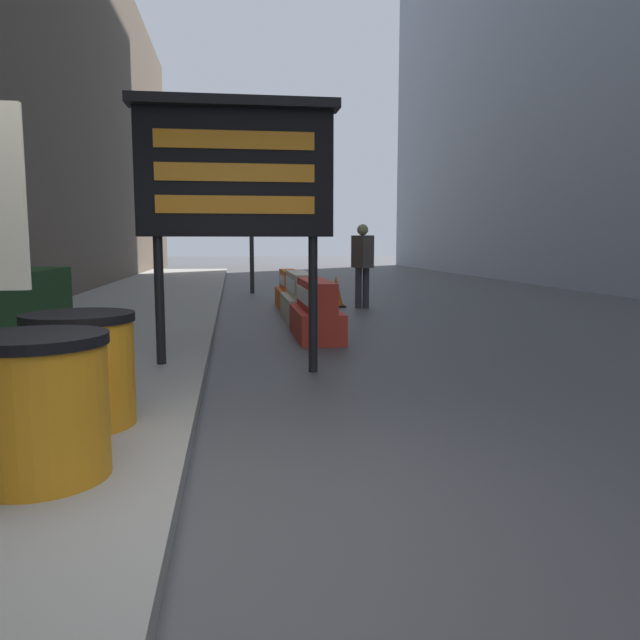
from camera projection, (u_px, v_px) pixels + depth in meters
name	position (u px, v px, depth m)	size (l,w,h in m)	color
ground_plane	(176.00, 530.00, 3.10)	(120.00, 120.00, 0.00)	#474749
building_left_facade	(8.00, 10.00, 11.52)	(0.40, 50.40, 11.37)	brown
barrel_drum_foreground	(38.00, 406.00, 3.41)	(0.77, 0.77, 0.80)	orange
barrel_drum_middle	(80.00, 369.00, 4.40)	(0.77, 0.77, 0.80)	orange
message_board	(235.00, 172.00, 6.53)	(2.17, 0.36, 2.90)	black
jersey_barrier_red_striped	(316.00, 312.00, 9.32)	(0.63, 1.83, 0.87)	red
jersey_barrier_cream	(300.00, 299.00, 11.50)	(0.59, 1.97, 0.87)	beige
jersey_barrier_orange_far	(290.00, 291.00, 13.59)	(0.55, 1.73, 0.82)	orange
traffic_cone_near	(336.00, 292.00, 13.75)	(0.39, 0.39, 0.70)	black
traffic_light_near_curb	(251.00, 173.00, 17.01)	(0.28, 0.44, 4.58)	#2D2D30
pedestrian_worker	(362.00, 259.00, 13.45)	(0.44, 0.54, 1.81)	#333338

